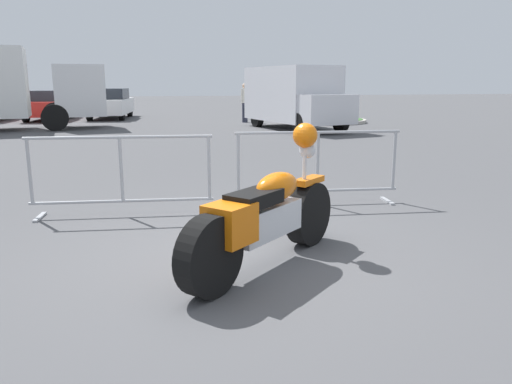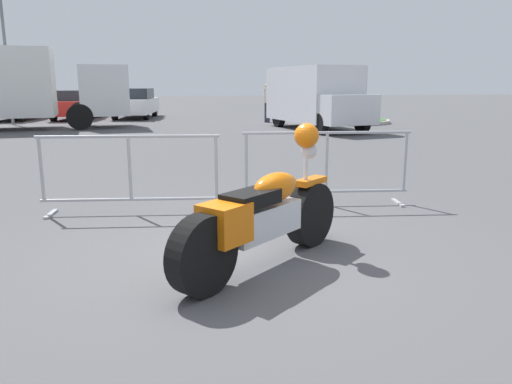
% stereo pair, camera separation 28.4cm
% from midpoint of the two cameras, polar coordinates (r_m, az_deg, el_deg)
% --- Properties ---
extents(ground_plane, '(120.00, 120.00, 0.00)m').
position_cam_midpoint_polar(ground_plane, '(5.16, -4.07, -7.37)').
color(ground_plane, '#4C4C4F').
extents(motorcycle, '(1.90, 1.71, 1.34)m').
position_cam_midpoint_polar(motorcycle, '(4.74, -0.57, -2.68)').
color(motorcycle, black).
rests_on(motorcycle, ground).
extents(crowd_barrier_near, '(2.39, 0.69, 1.07)m').
position_cam_midpoint_polar(crowd_barrier_near, '(6.83, -16.28, 1.91)').
color(crowd_barrier_near, '#9EA0A5').
rests_on(crowd_barrier_near, ground).
extents(crowd_barrier_far, '(2.39, 0.69, 1.07)m').
position_cam_midpoint_polar(crowd_barrier_far, '(7.23, 5.93, 2.91)').
color(crowd_barrier_far, '#9EA0A5').
rests_on(crowd_barrier_far, ground).
extents(delivery_van, '(2.98, 5.30, 2.31)m').
position_cam_midpoint_polar(delivery_van, '(19.10, 3.95, 10.92)').
color(delivery_van, silver).
rests_on(delivery_van, ground).
extents(parked_car_red, '(2.15, 4.19, 1.36)m').
position_cam_midpoint_polar(parked_car_red, '(25.53, -22.86, 9.13)').
color(parked_car_red, '#B21E19').
rests_on(parked_car_red, ground).
extents(parked_car_white, '(2.27, 4.44, 1.44)m').
position_cam_midpoint_polar(parked_car_white, '(25.61, -16.65, 9.68)').
color(parked_car_white, white).
rests_on(parked_car_white, ground).
extents(pedestrian, '(0.48, 0.48, 1.69)m').
position_cam_midpoint_polar(pedestrian, '(22.22, -1.66, 10.32)').
color(pedestrian, '#262838').
rests_on(pedestrian, ground).
extents(planter_island, '(3.61, 3.61, 0.94)m').
position_cam_midpoint_polar(planter_island, '(22.55, 7.44, 8.60)').
color(planter_island, '#ADA89E').
rests_on(planter_island, ground).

